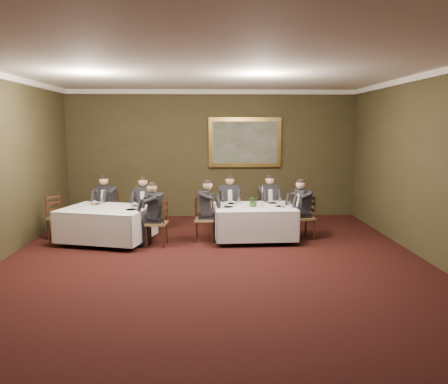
{
  "coord_description": "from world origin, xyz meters",
  "views": [
    {
      "loc": [
        -0.08,
        -7.15,
        2.49
      ],
      "look_at": [
        0.22,
        1.86,
        1.15
      ],
      "focal_mm": 35.0,
      "sensor_mm": 36.0,
      "label": 1
    }
  ],
  "objects": [
    {
      "name": "diner_sec_backright",
      "position": [
        -1.59,
        2.98,
        0.51
      ],
      "size": [
        0.52,
        0.57,
        1.35
      ],
      "rotation": [
        0.0,
        0.0,
        2.85
      ],
      "color": "black",
      "rests_on": "chair_sec_backright"
    },
    {
      "name": "back_wall",
      "position": [
        0.0,
        5.0,
        1.75
      ],
      "size": [
        8.0,
        0.1,
        3.5
      ],
      "primitive_type": "cube",
      "color": "#36321B",
      "rests_on": "ground"
    },
    {
      "name": "place_setting_table_main",
      "position": [
        0.47,
        2.69,
        0.8
      ],
      "size": [
        0.33,
        0.31,
        0.14
      ],
      "color": "white",
      "rests_on": "table_main"
    },
    {
      "name": "place_setting_table_second",
      "position": [
        -2.63,
        2.74,
        0.8
      ],
      "size": [
        0.33,
        0.31,
        0.14
      ],
      "color": "white",
      "rests_on": "table_second"
    },
    {
      "name": "diner_main_backright",
      "position": [
        1.35,
        3.22,
        0.51
      ],
      "size": [
        0.48,
        0.55,
        1.35
      ],
      "rotation": [
        0.0,
        0.0,
        3.33
      ],
      "color": "black",
      "rests_on": "chair_main_backright"
    },
    {
      "name": "centerpiece",
      "position": [
        0.89,
        2.25,
        0.91
      ],
      "size": [
        0.32,
        0.3,
        0.28
      ],
      "primitive_type": "imported",
      "rotation": [
        0.0,
        0.0,
        0.35
      ],
      "color": "#2D5926",
      "rests_on": "table_main"
    },
    {
      "name": "chair_main_backright",
      "position": [
        1.34,
        3.23,
        0.28
      ],
      "size": [
        0.51,
        0.49,
        1.0
      ],
      "rotation": [
        0.0,
        0.0,
        3.33
      ],
      "color": "olive",
      "rests_on": "ground"
    },
    {
      "name": "chair_sec_backright",
      "position": [
        -1.59,
        2.99,
        0.28
      ],
      "size": [
        0.54,
        0.53,
        1.0
      ],
      "rotation": [
        0.0,
        0.0,
        2.85
      ],
      "color": "olive",
      "rests_on": "ground"
    },
    {
      "name": "table_second",
      "position": [
        -2.31,
        2.21,
        0.45
      ],
      "size": [
        2.14,
        1.83,
        0.67
      ],
      "rotation": [
        0.0,
        0.0,
        -0.27
      ],
      "color": "black",
      "rests_on": "ground"
    },
    {
      "name": "ground",
      "position": [
        0.0,
        0.0,
        0.0
      ],
      "size": [
        10.0,
        10.0,
        0.0
      ],
      "primitive_type": "plane",
      "color": "black",
      "rests_on": "ground"
    },
    {
      "name": "table_main",
      "position": [
        0.91,
        2.31,
        0.45
      ],
      "size": [
        1.81,
        1.41,
        0.67
      ],
      "rotation": [
        0.0,
        0.0,
        0.04
      ],
      "color": "black",
      "rests_on": "ground"
    },
    {
      "name": "chair_sec_endleft",
      "position": [
        -3.43,
        2.52,
        0.28
      ],
      "size": [
        0.58,
        0.59,
        1.0
      ],
      "rotation": [
        0.0,
        0.0,
        -2.09
      ],
      "color": "olive",
      "rests_on": "ground"
    },
    {
      "name": "diner_sec_endright",
      "position": [
        -1.2,
        1.91,
        0.51
      ],
      "size": [
        0.52,
        0.45,
        1.35
      ],
      "rotation": [
        0.0,
        0.0,
        1.47
      ],
      "color": "black",
      "rests_on": "chair_sec_endright"
    },
    {
      "name": "chair_sec_endright",
      "position": [
        -1.19,
        1.91,
        0.28
      ],
      "size": [
        0.46,
        0.48,
        1.0
      ],
      "rotation": [
        0.0,
        0.0,
        1.47
      ],
      "color": "olive",
      "rests_on": "ground"
    },
    {
      "name": "painting",
      "position": [
        0.91,
        4.94,
        2.07
      ],
      "size": [
        2.0,
        0.09,
        1.37
      ],
      "color": "gold",
      "rests_on": "back_wall"
    },
    {
      "name": "diner_main_backleft",
      "position": [
        0.4,
        3.19,
        0.51
      ],
      "size": [
        0.44,
        0.5,
        1.35
      ],
      "rotation": [
        0.0,
        0.0,
        3.2
      ],
      "color": "black",
      "rests_on": "chair_main_backleft"
    },
    {
      "name": "diner_sec_backleft",
      "position": [
        -2.54,
        3.24,
        0.51
      ],
      "size": [
        0.56,
        0.6,
        1.35
      ],
      "rotation": [
        0.0,
        0.0,
        2.71
      ],
      "color": "black",
      "rests_on": "chair_sec_backleft"
    },
    {
      "name": "ceiling",
      "position": [
        0.0,
        0.0,
        3.5
      ],
      "size": [
        8.0,
        10.0,
        0.1
      ],
      "primitive_type": "cube",
      "color": "silver",
      "rests_on": "back_wall"
    },
    {
      "name": "chair_main_endright",
      "position": [
        2.02,
        2.35,
        0.28
      ],
      "size": [
        0.52,
        0.54,
        1.0
      ],
      "rotation": [
        0.0,
        0.0,
        1.85
      ],
      "color": "olive",
      "rests_on": "ground"
    },
    {
      "name": "candlestick",
      "position": [
        1.08,
        2.25,
        0.93
      ],
      "size": [
        0.07,
        0.07,
        0.46
      ],
      "color": "#B58037",
      "rests_on": "table_main"
    },
    {
      "name": "crown_molding",
      "position": [
        0.0,
        0.0,
        3.44
      ],
      "size": [
        8.0,
        10.0,
        0.12
      ],
      "color": "white",
      "rests_on": "back_wall"
    },
    {
      "name": "chair_main_endleft",
      "position": [
        -0.21,
        2.27,
        0.28
      ],
      "size": [
        0.43,
        0.45,
        1.0
      ],
      "rotation": [
        0.0,
        0.0,
        -1.61
      ],
      "color": "olive",
      "rests_on": "ground"
    },
    {
      "name": "chair_sec_backleft",
      "position": [
        -2.54,
        3.25,
        0.28
      ],
      "size": [
        0.58,
        0.57,
        1.0
      ],
      "rotation": [
        0.0,
        0.0,
        2.71
      ],
      "color": "olive",
      "rests_on": "ground"
    },
    {
      "name": "diner_main_endleft",
      "position": [
        -0.2,
        2.27,
        0.51
      ],
      "size": [
        0.49,
        0.43,
        1.35
      ],
      "rotation": [
        0.0,
        0.0,
        -1.61
      ],
      "color": "black",
      "rests_on": "chair_main_endleft"
    },
    {
      "name": "front_wall",
      "position": [
        0.0,
        -5.0,
        1.75
      ],
      "size": [
        8.0,
        0.1,
        3.5
      ],
      "primitive_type": "cube",
      "color": "#36321B",
      "rests_on": "ground"
    },
    {
      "name": "chair_main_backleft",
      "position": [
        0.4,
        3.2,
        0.28
      ],
      "size": [
        0.46,
        0.44,
        1.0
      ],
      "rotation": [
        0.0,
        0.0,
        3.2
      ],
      "color": "olive",
      "rests_on": "ground"
    },
    {
      "name": "diner_main_endright",
      "position": [
        2.01,
        2.35,
        0.51
      ],
      "size": [
        0.57,
        0.52,
        1.35
      ],
      "rotation": [
        0.0,
        0.0,
        1.85
      ],
      "color": "black",
      "rests_on": "chair_main_endright"
    }
  ]
}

